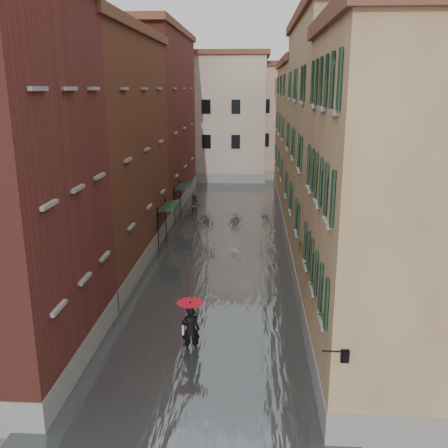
# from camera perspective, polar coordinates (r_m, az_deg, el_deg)

# --- Properties ---
(ground) EXTENTS (120.00, 120.00, 0.00)m
(ground) POSITION_cam_1_polar(r_m,az_deg,el_deg) (20.51, -2.31, -13.27)
(ground) COLOR #59595C
(ground) RESTS_ON ground
(floodwater) EXTENTS (10.00, 60.00, 0.20)m
(floodwater) POSITION_cam_1_polar(r_m,az_deg,el_deg) (32.46, -0.05, -2.11)
(floodwater) COLOR #4F5658
(floodwater) RESTS_ON ground
(building_left_mid) EXTENTS (6.00, 14.00, 12.50)m
(building_left_mid) POSITION_cam_1_polar(r_m,az_deg,el_deg) (28.57, -14.84, 7.64)
(building_left_mid) COLOR #582B1C
(building_left_mid) RESTS_ON ground
(building_left_far) EXTENTS (6.00, 16.00, 14.00)m
(building_left_far) POSITION_cam_1_polar(r_m,az_deg,el_deg) (42.94, -8.69, 11.36)
(building_left_far) COLOR maroon
(building_left_far) RESTS_ON ground
(building_right_near) EXTENTS (6.00, 8.00, 11.50)m
(building_right_near) POSITION_cam_1_polar(r_m,az_deg,el_deg) (17.21, 20.63, 0.68)
(building_right_near) COLOR olive
(building_right_near) RESTS_ON ground
(building_right_mid) EXTENTS (6.00, 14.00, 13.00)m
(building_right_mid) POSITION_cam_1_polar(r_m,az_deg,el_deg) (27.60, 14.23, 7.95)
(building_right_mid) COLOR tan
(building_right_mid) RESTS_ON ground
(building_right_far) EXTENTS (6.00, 16.00, 11.50)m
(building_right_far) POSITION_cam_1_polar(r_m,az_deg,el_deg) (42.43, 10.49, 9.54)
(building_right_far) COLOR olive
(building_right_far) RESTS_ON ground
(building_end_cream) EXTENTS (12.00, 9.00, 13.00)m
(building_end_cream) POSITION_cam_1_polar(r_m,az_deg,el_deg) (56.23, -1.59, 11.90)
(building_end_cream) COLOR beige
(building_end_cream) RESTS_ON ground
(building_end_pink) EXTENTS (10.00, 9.00, 12.00)m
(building_end_pink) POSITION_cam_1_polar(r_m,az_deg,el_deg) (58.19, 7.63, 11.39)
(building_end_pink) COLOR tan
(building_end_pink) RESTS_ON ground
(awning_near) EXTENTS (1.09, 2.91, 2.80)m
(awning_near) POSITION_cam_1_polar(r_m,az_deg,el_deg) (31.98, -6.33, 1.92)
(awning_near) COLOR #163220
(awning_near) RESTS_ON ground
(awning_far) EXTENTS (1.09, 3.09, 2.80)m
(awning_far) POSITION_cam_1_polar(r_m,az_deg,el_deg) (38.31, -4.70, 4.19)
(awning_far) COLOR #163220
(awning_far) RESTS_ON ground
(wall_lantern) EXTENTS (0.71, 0.22, 0.35)m
(wall_lantern) POSITION_cam_1_polar(r_m,az_deg,el_deg) (13.94, 13.53, -14.34)
(wall_lantern) COLOR black
(wall_lantern) RESTS_ON ground
(window_planters) EXTENTS (0.59, 7.92, 0.84)m
(window_planters) POSITION_cam_1_polar(r_m,az_deg,el_deg) (18.39, 10.25, -4.97)
(window_planters) COLOR #A04E34
(window_planters) RESTS_ON ground
(pedestrian_main) EXTENTS (1.04, 1.04, 2.06)m
(pedestrian_main) POSITION_cam_1_polar(r_m,az_deg,el_deg) (19.22, -3.86, -11.08)
(pedestrian_main) COLOR black
(pedestrian_main) RESTS_ON ground
(pedestrian_far) EXTENTS (0.94, 0.78, 1.73)m
(pedestrian_far) POSITION_cam_1_polar(r_m,az_deg,el_deg) (39.29, -3.37, 2.10)
(pedestrian_far) COLOR black
(pedestrian_far) RESTS_ON ground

